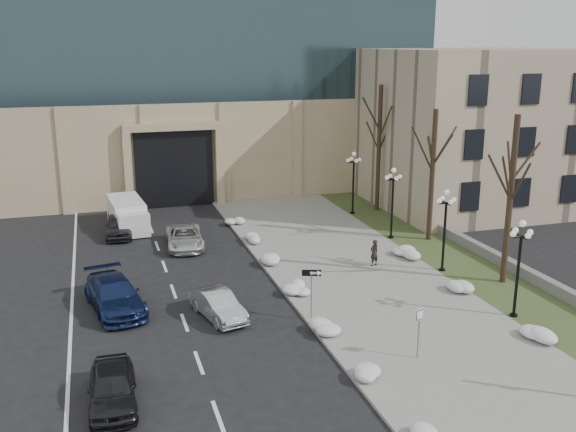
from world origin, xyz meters
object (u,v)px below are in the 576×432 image
object	(u,v)px
car_d	(185,237)
lamppost_b	(445,219)
lamppost_d	(354,174)
car_c	(115,295)
car_a	(112,387)
box_truck	(128,215)
keep_sign	(419,323)
car_b	(218,305)
pedestrian	(374,253)
one_way_sign	(315,279)
lamppost_a	(519,256)
car_e	(119,226)
lamppost_c	(393,194)

from	to	relation	value
car_d	lamppost_b	world-z (taller)	lamppost_b
lamppost_d	car_c	bearing A→B (deg)	-143.67
car_a	box_truck	xyz separation A→B (m)	(1.95, 22.98, 0.23)
car_a	keep_sign	xyz separation A→B (m)	(11.92, -0.22, 0.96)
car_b	car_c	xyz separation A→B (m)	(-4.57, 2.35, 0.14)
car_b	keep_sign	world-z (taller)	keep_sign
pedestrian	car_a	bearing A→B (deg)	16.38
car_a	lamppost_d	xyz separation A→B (m)	(18.21, 21.67, 2.38)
one_way_sign	lamppost_b	xyz separation A→B (m)	(8.99, 3.99, 1.03)
lamppost_a	keep_sign	bearing A→B (deg)	-159.19
car_b	lamppost_b	xyz separation A→B (m)	(13.20, 2.41, 2.44)
car_e	lamppost_c	distance (m)	18.14
car_e	lamppost_c	bearing A→B (deg)	-15.73
car_e	lamppost_c	world-z (taller)	lamppost_c
car_e	lamppost_d	distance (m)	17.14
car_b	car_c	distance (m)	5.14
box_truck	lamppost_c	world-z (taller)	lamppost_c
keep_sign	car_e	bearing A→B (deg)	97.57
car_d	box_truck	size ratio (longest dim) A/B	0.76
car_e	lamppost_b	size ratio (longest dim) A/B	0.88
car_b	lamppost_a	bearing A→B (deg)	-31.81
one_way_sign	lamppost_c	distance (m)	13.85
car_c	lamppost_d	world-z (taller)	lamppost_d
car_a	one_way_sign	xyz separation A→B (m)	(9.22, 4.68, 1.35)
car_e	lamppost_d	world-z (taller)	lamppost_d
box_truck	car_a	bearing A→B (deg)	-100.06
car_a	car_e	bearing A→B (deg)	88.29
pedestrian	lamppost_d	world-z (taller)	lamppost_d
car_b	car_c	world-z (taller)	car_c
car_d	car_a	bearing A→B (deg)	-102.02
lamppost_c	car_c	bearing A→B (deg)	-159.72
box_truck	lamppost_c	bearing A→B (deg)	-30.85
box_truck	lamppost_a	xyz separation A→B (m)	(16.27, -20.80, 2.15)
car_c	car_e	world-z (taller)	car_c
lamppost_b	lamppost_a	bearing A→B (deg)	-90.00
keep_sign	lamppost_b	xyz separation A→B (m)	(6.29, 8.89, 1.42)
lamppost_d	lamppost_a	bearing A→B (deg)	-90.00
keep_sign	car_c	bearing A→B (deg)	123.46
lamppost_b	keep_sign	bearing A→B (deg)	-125.27
car_a	pedestrian	size ratio (longest dim) A/B	2.63
lamppost_c	car_a	bearing A→B (deg)	-140.20
car_d	lamppost_d	world-z (taller)	lamppost_d
lamppost_b	car_c	bearing A→B (deg)	-179.79
car_d	car_e	xyz separation A→B (m)	(-3.83, 3.72, 0.06)
one_way_sign	lamppost_a	world-z (taller)	lamppost_a
box_truck	keep_sign	bearing A→B (deg)	-71.94
car_a	lamppost_a	world-z (taller)	lamppost_a
car_b	pedestrian	xyz separation A→B (m)	(9.83, 4.21, 0.26)
car_a	one_way_sign	size ratio (longest dim) A/B	1.65
car_e	one_way_sign	bearing A→B (deg)	-60.47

